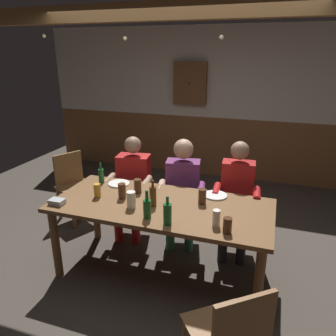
{
  "coord_description": "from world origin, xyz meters",
  "views": [
    {
      "loc": [
        0.95,
        -2.67,
        2.14
      ],
      "look_at": [
        0.0,
        0.16,
        1.07
      ],
      "focal_mm": 34.7,
      "sensor_mm": 36.0,
      "label": 1
    }
  ],
  "objects_px": {
    "pint_glass_0": "(131,200)",
    "pint_glass_5": "(227,225)",
    "bottle_2": "(101,175)",
    "bottle_1": "(153,196)",
    "person_0": "(132,182)",
    "plate_0": "(215,195)",
    "pint_glass_3": "(202,196)",
    "bottle_0": "(167,214)",
    "condiment_caddy": "(57,202)",
    "dining_table": "(161,213)",
    "pint_glass_1": "(97,190)",
    "wall_dart_cabinet": "(190,83)",
    "bottle_3": "(147,208)",
    "person_1": "(182,186)",
    "chair_empty_near_right": "(74,184)",
    "pint_glass_2": "(216,218)",
    "person_2": "(236,194)",
    "plate_1": "(119,184)",
    "pint_glass_6": "(138,186)",
    "pint_glass_4": "(122,191)"
  },
  "relations": [
    {
      "from": "plate_0",
      "to": "bottle_0",
      "type": "xyz_separation_m",
      "value": [
        -0.28,
        -0.68,
        0.09
      ]
    },
    {
      "from": "person_1",
      "to": "pint_glass_0",
      "type": "height_order",
      "value": "person_1"
    },
    {
      "from": "bottle_0",
      "to": "wall_dart_cabinet",
      "type": "height_order",
      "value": "wall_dart_cabinet"
    },
    {
      "from": "person_0",
      "to": "condiment_caddy",
      "type": "height_order",
      "value": "person_0"
    },
    {
      "from": "pint_glass_6",
      "to": "dining_table",
      "type": "bearing_deg",
      "value": -28.36
    },
    {
      "from": "person_0",
      "to": "plate_0",
      "type": "relative_size",
      "value": 5.12
    },
    {
      "from": "dining_table",
      "to": "bottle_2",
      "type": "distance_m",
      "value": 0.87
    },
    {
      "from": "person_1",
      "to": "pint_glass_2",
      "type": "height_order",
      "value": "person_1"
    },
    {
      "from": "person_0",
      "to": "bottle_0",
      "type": "height_order",
      "value": "person_0"
    },
    {
      "from": "dining_table",
      "to": "bottle_1",
      "type": "height_order",
      "value": "bottle_1"
    },
    {
      "from": "chair_empty_near_right",
      "to": "pint_glass_2",
      "type": "relative_size",
      "value": 6.06
    },
    {
      "from": "pint_glass_3",
      "to": "wall_dart_cabinet",
      "type": "bearing_deg",
      "value": 107.55
    },
    {
      "from": "person_2",
      "to": "bottle_3",
      "type": "distance_m",
      "value": 1.19
    },
    {
      "from": "bottle_0",
      "to": "pint_glass_0",
      "type": "distance_m",
      "value": 0.45
    },
    {
      "from": "dining_table",
      "to": "pint_glass_6",
      "type": "bearing_deg",
      "value": 151.64
    },
    {
      "from": "bottle_2",
      "to": "bottle_3",
      "type": "relative_size",
      "value": 0.89
    },
    {
      "from": "pint_glass_0",
      "to": "chair_empty_near_right",
      "type": "bearing_deg",
      "value": 143.83
    },
    {
      "from": "bottle_0",
      "to": "plate_0",
      "type": "bearing_deg",
      "value": 68.05
    },
    {
      "from": "dining_table",
      "to": "bottle_1",
      "type": "distance_m",
      "value": 0.21
    },
    {
      "from": "plate_0",
      "to": "dining_table",
      "type": "bearing_deg",
      "value": -143.47
    },
    {
      "from": "bottle_3",
      "to": "pint_glass_1",
      "type": "bearing_deg",
      "value": 158.86
    },
    {
      "from": "dining_table",
      "to": "pint_glass_6",
      "type": "xyz_separation_m",
      "value": [
        -0.31,
        0.17,
        0.17
      ]
    },
    {
      "from": "pint_glass_4",
      "to": "pint_glass_5",
      "type": "bearing_deg",
      "value": -16.63
    },
    {
      "from": "bottle_1",
      "to": "pint_glass_6",
      "type": "distance_m",
      "value": 0.34
    },
    {
      "from": "pint_glass_1",
      "to": "bottle_2",
      "type": "bearing_deg",
      "value": 113.61
    },
    {
      "from": "person_1",
      "to": "bottle_3",
      "type": "distance_m",
      "value": 1.01
    },
    {
      "from": "person_1",
      "to": "wall_dart_cabinet",
      "type": "xyz_separation_m",
      "value": [
        -0.5,
        2.15,
        0.96
      ]
    },
    {
      "from": "bottle_2",
      "to": "bottle_1",
      "type": "bearing_deg",
      "value": -25.35
    },
    {
      "from": "person_1",
      "to": "pint_glass_4",
      "type": "xyz_separation_m",
      "value": [
        -0.42,
        -0.69,
        0.17
      ]
    },
    {
      "from": "plate_0",
      "to": "bottle_0",
      "type": "height_order",
      "value": "bottle_0"
    },
    {
      "from": "plate_0",
      "to": "pint_glass_3",
      "type": "xyz_separation_m",
      "value": [
        -0.09,
        -0.21,
        0.07
      ]
    },
    {
      "from": "person_1",
      "to": "person_2",
      "type": "xyz_separation_m",
      "value": [
        0.62,
        -0.02,
        -0.01
      ]
    },
    {
      "from": "dining_table",
      "to": "person_2",
      "type": "xyz_separation_m",
      "value": [
        0.63,
        0.68,
        -0.01
      ]
    },
    {
      "from": "plate_0",
      "to": "plate_1",
      "type": "distance_m",
      "value": 1.06
    },
    {
      "from": "dining_table",
      "to": "pint_glass_2",
      "type": "distance_m",
      "value": 0.65
    },
    {
      "from": "person_0",
      "to": "pint_glass_1",
      "type": "height_order",
      "value": "person_0"
    },
    {
      "from": "bottle_1",
      "to": "person_0",
      "type": "bearing_deg",
      "value": 126.8
    },
    {
      "from": "person_0",
      "to": "wall_dart_cabinet",
      "type": "relative_size",
      "value": 1.71
    },
    {
      "from": "pint_glass_1",
      "to": "pint_glass_5",
      "type": "relative_size",
      "value": 1.06
    },
    {
      "from": "pint_glass_0",
      "to": "pint_glass_5",
      "type": "relative_size",
      "value": 1.21
    },
    {
      "from": "pint_glass_0",
      "to": "pint_glass_6",
      "type": "height_order",
      "value": "pint_glass_0"
    },
    {
      "from": "pint_glass_3",
      "to": "bottle_1",
      "type": "bearing_deg",
      "value": -156.31
    },
    {
      "from": "chair_empty_near_right",
      "to": "pint_glass_6",
      "type": "xyz_separation_m",
      "value": [
        1.2,
        -0.6,
        0.38
      ]
    },
    {
      "from": "pint_glass_0",
      "to": "pint_glass_1",
      "type": "xyz_separation_m",
      "value": [
        -0.42,
        0.11,
        -0.01
      ]
    },
    {
      "from": "plate_0",
      "to": "pint_glass_6",
      "type": "height_order",
      "value": "pint_glass_6"
    },
    {
      "from": "dining_table",
      "to": "pint_glass_1",
      "type": "distance_m",
      "value": 0.67
    },
    {
      "from": "pint_glass_5",
      "to": "plate_0",
      "type": "bearing_deg",
      "value": 108.25
    },
    {
      "from": "plate_0",
      "to": "pint_glass_0",
      "type": "height_order",
      "value": "pint_glass_0"
    },
    {
      "from": "chair_empty_near_right",
      "to": "pint_glass_2",
      "type": "xyz_separation_m",
      "value": [
        2.08,
        -1.02,
        0.37
      ]
    },
    {
      "from": "chair_empty_near_right",
      "to": "bottle_0",
      "type": "height_order",
      "value": "bottle_0"
    }
  ]
}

